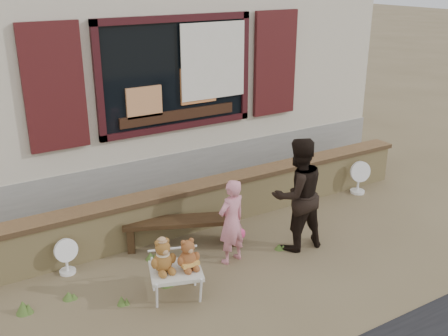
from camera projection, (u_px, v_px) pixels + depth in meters
ground at (247, 252)px, 6.94m from camera, size 80.00×80.00×0.00m
shopfront at (116, 55)px, 9.81m from camera, size 8.04×5.13×4.00m
brick_wall at (210, 202)px, 7.61m from camera, size 7.10×0.36×0.67m
bench at (181, 226)px, 7.01m from camera, size 1.54×0.91×0.39m
folding_chair at (176, 272)px, 5.90m from camera, size 0.71×0.66×0.35m
teddy_bear_left at (163, 255)px, 5.79m from camera, size 0.37×0.34×0.41m
teddy_bear_right at (188, 253)px, 5.85m from camera, size 0.34×0.31×0.38m
child at (231, 222)px, 6.54m from camera, size 0.45×0.34×1.12m
adult at (298, 194)px, 6.81m from camera, size 0.79×0.64×1.53m
fan_left at (66, 256)px, 6.39m from camera, size 0.30×0.20×0.47m
fan_right at (359, 177)px, 8.67m from camera, size 0.36×0.24×0.56m
grass_tufts at (115, 285)px, 6.11m from camera, size 3.36×0.85×0.15m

